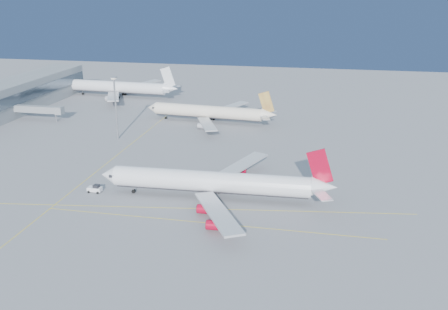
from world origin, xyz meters
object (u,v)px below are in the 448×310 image
airliner_third (121,87)px  pushback_tug (95,189)px  light_mast (115,103)px  airliner_virgin (216,182)px  airliner_etihad (210,112)px

airliner_third → pushback_tug: (44.61, -127.83, -4.35)m
pushback_tug → light_mast: (-15.00, 52.80, 13.72)m
airliner_virgin → light_mast: (-51.46, 50.41, 9.68)m
airliner_third → light_mast: (29.61, -75.03, 9.37)m
airliner_third → light_mast: size_ratio=2.67×
light_mast → airliner_third: bearing=111.5°
airliner_etihad → light_mast: bearing=-129.1°
airliner_etihad → airliner_third: size_ratio=0.91×
airliner_etihad → airliner_third: (-60.55, 42.84, 0.61)m
airliner_virgin → pushback_tug: bearing=-178.0°
airliner_etihad → airliner_third: 74.17m
airliner_third → pushback_tug: airliner_third is taller
airliner_third → light_mast: bearing=-65.3°
airliner_etihad → pushback_tug: bearing=-95.9°
pushback_tug → light_mast: bearing=107.6°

